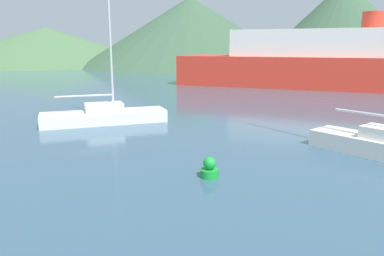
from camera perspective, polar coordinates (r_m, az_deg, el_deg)
The scene contains 6 objects.
sailboat_inner at distance 21.08m, azimuth -13.19°, elevation 2.01°, with size 6.57×5.12×9.92m.
ferry_distant at distance 41.00m, azimuth 25.35°, elevation 8.99°, with size 38.47×13.48×7.31m.
buoy_marker at distance 12.18m, azimuth 2.69°, elevation -6.24°, with size 0.60×0.60×0.69m.
hill_west at distance 95.27m, azimuth -21.36°, elevation 11.62°, with size 53.92×53.92×8.19m.
hill_central at distance 78.41m, azimuth -0.23°, elevation 14.46°, with size 44.97×44.97×13.71m.
hill_east at distance 71.79m, azimuth 21.97°, elevation 14.27°, with size 31.43×31.43×14.97m.
Camera 1 is at (2.70, 0.88, 4.20)m, focal length 35.00 mm.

